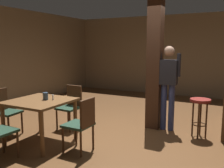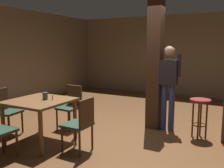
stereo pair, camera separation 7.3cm
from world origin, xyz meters
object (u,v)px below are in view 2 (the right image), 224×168
(salt_shaker, at_px, (53,97))
(chair_east, at_px, (81,122))
(dining_table, at_px, (40,107))
(standing_person, at_px, (168,82))
(bar_stool_near, at_px, (200,108))
(chair_north, at_px, (71,104))
(napkin_cup, at_px, (45,96))
(chair_west, at_px, (5,109))

(salt_shaker, bearing_deg, chair_east, -11.27)
(dining_table, bearing_deg, standing_person, 43.88)
(bar_stool_near, bearing_deg, chair_east, -134.49)
(dining_table, distance_m, chair_north, 0.92)
(standing_person, bearing_deg, dining_table, -136.12)
(chair_north, relative_size, salt_shaker, 9.80)
(salt_shaker, relative_size, bar_stool_near, 0.12)
(salt_shaker, distance_m, bar_stool_near, 2.72)
(napkin_cup, height_order, salt_shaker, napkin_cup)
(salt_shaker, bearing_deg, chair_west, -172.16)
(dining_table, relative_size, chair_north, 1.14)
(dining_table, xyz_separation_m, chair_west, (-0.91, -0.02, -0.15))
(standing_person, distance_m, bar_stool_near, 0.80)
(chair_west, height_order, napkin_cup, napkin_cup)
(chair_west, relative_size, chair_east, 1.00)
(bar_stool_near, bearing_deg, standing_person, 167.47)
(chair_west, bearing_deg, napkin_cup, 5.50)
(chair_east, xyz_separation_m, bar_stool_near, (1.58, 1.60, 0.06))
(chair_north, xyz_separation_m, salt_shaker, (0.19, -0.77, 0.32))
(chair_north, bearing_deg, bar_stool_near, 15.60)
(chair_west, bearing_deg, bar_stool_near, 25.55)
(standing_person, bearing_deg, salt_shaker, -135.29)
(chair_west, bearing_deg, standing_person, 32.91)
(dining_table, xyz_separation_m, chair_north, (-0.01, 0.90, -0.15))
(salt_shaker, bearing_deg, chair_north, 104.18)
(chair_north, distance_m, bar_stool_near, 2.57)
(salt_shaker, relative_size, standing_person, 0.05)
(chair_east, height_order, napkin_cup, napkin_cup)
(dining_table, relative_size, chair_west, 1.14)
(chair_north, bearing_deg, salt_shaker, -75.82)
(chair_north, relative_size, standing_person, 0.52)
(dining_table, height_order, standing_person, standing_person)
(napkin_cup, distance_m, bar_stool_near, 2.86)
(chair_north, distance_m, napkin_cup, 0.90)
(dining_table, bearing_deg, chair_west, -178.87)
(chair_north, relative_size, bar_stool_near, 1.20)
(salt_shaker, bearing_deg, standing_person, 44.71)
(standing_person, bearing_deg, napkin_cup, -136.35)
(dining_table, distance_m, bar_stool_near, 2.94)
(chair_west, height_order, chair_north, same)
(salt_shaker, distance_m, standing_person, 2.29)
(chair_east, bearing_deg, napkin_cup, 174.20)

